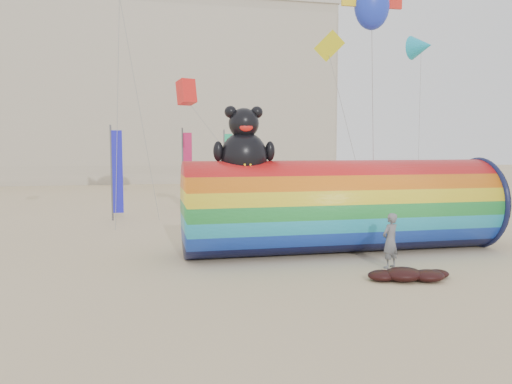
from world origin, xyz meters
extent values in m
plane|color=#CCB58C|center=(0.00, 0.00, 0.00)|extent=(160.00, 160.00, 0.00)
cube|color=#B7AD99|center=(-12.00, 46.00, 10.00)|extent=(60.00, 15.00, 20.00)
cube|color=#28303D|center=(-12.00, 38.44, 10.50)|extent=(59.50, 0.12, 17.00)
cube|color=#B2ADA0|center=(-12.00, 46.00, 20.30)|extent=(60.40, 15.40, 0.60)
cylinder|color=red|center=(3.94, 1.89, 1.76)|extent=(12.04, 3.51, 3.51)
torus|color=#0F1438|center=(9.85, 1.89, 1.76)|extent=(0.24, 3.68, 3.68)
cylinder|color=black|center=(9.99, 1.89, 1.76)|extent=(0.06, 3.48, 3.48)
ellipsoid|color=black|center=(0.13, 1.89, 3.66)|extent=(1.72, 1.54, 1.81)
ellipsoid|color=#FFF21A|center=(0.13, 1.34, 3.56)|extent=(0.88, 0.39, 0.77)
sphere|color=black|center=(0.13, 1.89, 4.87)|extent=(1.10, 1.10, 1.10)
sphere|color=black|center=(-0.35, 1.89, 5.27)|extent=(0.44, 0.44, 0.44)
sphere|color=black|center=(0.61, 1.89, 5.27)|extent=(0.44, 0.44, 0.44)
ellipsoid|color=red|center=(0.13, 1.44, 4.72)|extent=(0.49, 0.18, 0.31)
ellipsoid|color=black|center=(-0.82, 1.79, 3.86)|extent=(0.36, 0.36, 0.72)
ellipsoid|color=black|center=(1.08, 1.79, 3.86)|extent=(0.36, 0.36, 0.72)
imported|color=slate|center=(4.52, -0.98, 0.92)|extent=(0.80, 0.69, 1.85)
ellipsoid|color=black|center=(4.17, -2.52, 0.20)|extent=(1.17, 0.99, 0.41)
ellipsoid|color=black|center=(4.87, -2.72, 0.17)|extent=(0.99, 0.84, 0.34)
ellipsoid|color=black|center=(3.57, -2.37, 0.16)|extent=(0.91, 0.77, 0.32)
ellipsoid|color=black|center=(4.47, -2.12, 0.14)|extent=(0.78, 0.66, 0.27)
ellipsoid|color=black|center=(5.37, -2.42, 0.13)|extent=(0.73, 0.62, 0.25)
cylinder|color=#59595E|center=(-5.23, 12.15, 2.60)|extent=(0.10, 0.10, 5.20)
cube|color=#1B1BCF|center=(-4.92, 12.15, 2.65)|extent=(0.56, 0.06, 4.50)
cylinder|color=#59595E|center=(-1.13, 16.01, 2.60)|extent=(0.10, 0.10, 5.20)
cube|color=#BE1A52|center=(-0.82, 16.01, 2.65)|extent=(0.56, 0.06, 4.50)
cylinder|color=#59595E|center=(1.92, 18.64, 2.60)|extent=(0.10, 0.10, 5.20)
cube|color=#1BB479|center=(2.23, 18.64, 2.65)|extent=(0.56, 0.06, 4.50)
ellipsoid|color=#1D35D1|center=(4.93, 1.69, 9.23)|extent=(1.34, 1.04, 1.78)
cube|color=yellow|center=(5.72, 8.23, 9.06)|extent=(0.92, 0.06, 1.29)
cone|color=#189EC0|center=(12.67, 11.45, 9.93)|extent=(1.41, 1.41, 1.27)
cube|color=red|center=(-1.21, 11.18, 6.92)|extent=(0.79, 0.79, 1.26)
camera|label=1|loc=(-3.27, -15.96, 4.04)|focal=35.00mm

